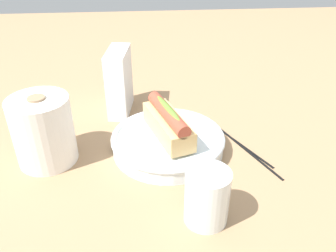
{
  "coord_description": "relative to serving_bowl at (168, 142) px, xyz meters",
  "views": [
    {
      "loc": [
        -0.55,
        0.07,
        0.4
      ],
      "look_at": [
        0.01,
        0.02,
        0.06
      ],
      "focal_mm": 36.58,
      "sensor_mm": 36.0,
      "label": 1
    }
  ],
  "objects": [
    {
      "name": "serving_bowl",
      "position": [
        0.0,
        0.0,
        0.0
      ],
      "size": [
        0.23,
        0.23,
        0.04
      ],
      "color": "silver",
      "rests_on": "ground_plane"
    },
    {
      "name": "paper_towel_roll",
      "position": [
        -0.02,
        0.23,
        0.05
      ],
      "size": [
        0.11,
        0.11,
        0.13
      ],
      "color": "white",
      "rests_on": "ground_plane"
    },
    {
      "name": "water_glass",
      "position": [
        -0.19,
        -0.04,
        0.02
      ],
      "size": [
        0.07,
        0.07,
        0.09
      ],
      "color": "white",
      "rests_on": "ground_plane"
    },
    {
      "name": "hotdog_front",
      "position": [
        0.0,
        0.0,
        0.04
      ],
      "size": [
        0.16,
        0.09,
        0.06
      ],
      "color": "#DBB270",
      "rests_on": "serving_bowl"
    },
    {
      "name": "napkin_box",
      "position": [
        0.17,
        0.1,
        0.06
      ],
      "size": [
        0.12,
        0.06,
        0.15
      ],
      "primitive_type": "cube",
      "rotation": [
        0.0,
        0.0,
        -0.14
      ],
      "color": "white",
      "rests_on": "ground_plane"
    },
    {
      "name": "chopstick_far",
      "position": [
        -0.01,
        -0.15,
        -0.02
      ],
      "size": [
        0.2,
        0.09,
        0.01
      ],
      "primitive_type": "cylinder",
      "rotation": [
        0.0,
        1.57,
        0.4
      ],
      "color": "black",
      "rests_on": "ground_plane"
    },
    {
      "name": "chopstick_near",
      "position": [
        0.02,
        -0.14,
        -0.02
      ],
      "size": [
        0.2,
        0.1,
        0.01
      ],
      "primitive_type": "cylinder",
      "rotation": [
        0.0,
        1.57,
        0.46
      ],
      "color": "black",
      "rests_on": "ground_plane"
    },
    {
      "name": "ground_plane",
      "position": [
        -0.01,
        -0.02,
        -0.02
      ],
      "size": [
        2.4,
        2.4,
        0.0
      ],
      "primitive_type": "plane",
      "color": "#9E7A56"
    }
  ]
}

